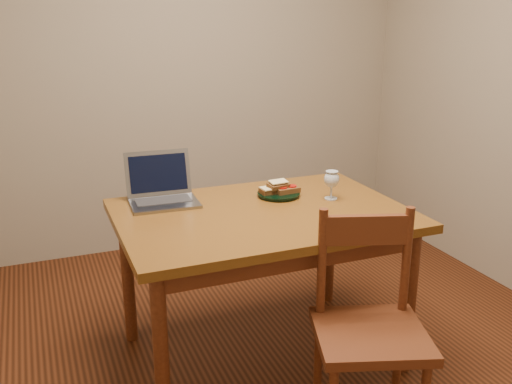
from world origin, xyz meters
name	(u,v)px	position (x,y,z in m)	size (l,w,h in m)	color
floor	(276,356)	(0.00, 0.00, -0.01)	(3.20, 3.20, 0.02)	black
back_wall	(182,60)	(0.00, 1.61, 1.30)	(3.20, 0.02, 2.60)	gray
table	(262,229)	(-0.06, 0.04, 0.65)	(1.30, 0.90, 0.74)	#52300D
chair	(370,319)	(0.13, -0.59, 0.48)	(0.52, 0.51, 0.45)	#441D0E
plate	(279,194)	(0.10, 0.21, 0.75)	(0.21, 0.21, 0.02)	black
sandwich_cheese	(271,190)	(0.06, 0.22, 0.78)	(0.11, 0.06, 0.03)	#381E0C
sandwich_tomato	(287,189)	(0.14, 0.20, 0.78)	(0.12, 0.07, 0.04)	#381E0C
sandwich_top	(278,185)	(0.10, 0.22, 0.80)	(0.10, 0.06, 0.03)	#381E0C
milk_glass	(331,185)	(0.31, 0.08, 0.81)	(0.07, 0.07, 0.14)	white
laptop	(161,189)	(-0.45, 0.35, 0.80)	(0.33, 0.30, 0.23)	slate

